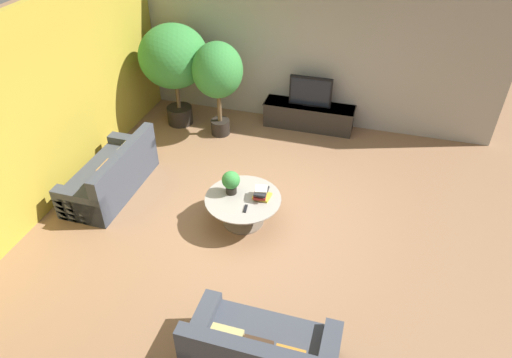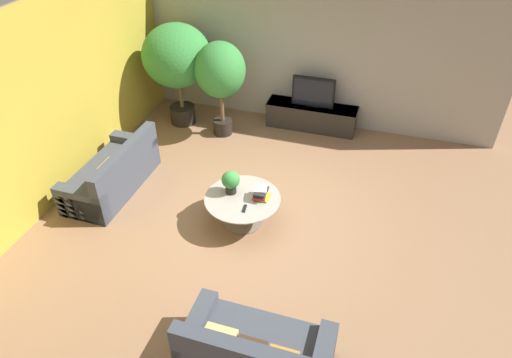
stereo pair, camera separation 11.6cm
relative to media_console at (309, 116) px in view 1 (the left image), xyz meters
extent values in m
plane|color=#8C6647|center=(-0.22, -2.94, -0.26)|extent=(24.00, 24.00, 0.00)
cube|color=#A39E93|center=(-0.22, 0.32, 1.24)|extent=(7.40, 0.12, 3.00)
cube|color=gold|center=(-3.48, -2.74, 1.24)|extent=(0.12, 7.40, 3.00)
cube|color=#2D2823|center=(0.00, 0.00, -0.01)|extent=(1.77, 0.48, 0.50)
cube|color=#2D2823|center=(0.00, 0.00, 0.23)|extent=(1.81, 0.50, 0.02)
cube|color=black|center=(0.00, 0.00, 0.53)|extent=(0.83, 0.08, 0.59)
cube|color=black|center=(0.00, -0.04, 0.53)|extent=(0.76, 0.00, 0.53)
cube|color=black|center=(0.00, 0.00, 0.25)|extent=(0.25, 0.13, 0.02)
cylinder|color=#756656|center=(-0.40, -3.11, -0.25)|extent=(0.63, 0.63, 0.02)
cylinder|color=#756656|center=(-0.40, -3.11, -0.04)|extent=(0.10, 0.10, 0.44)
cylinder|color=gray|center=(-0.40, -3.11, 0.19)|extent=(1.14, 1.14, 0.02)
cube|color=#3D424C|center=(-2.76, -2.97, -0.05)|extent=(0.84, 1.81, 0.42)
cube|color=#3D424C|center=(-2.42, -2.97, 0.37)|extent=(0.16, 1.81, 0.42)
cube|color=#3D424C|center=(-2.76, -2.17, 0.01)|extent=(0.84, 0.20, 0.54)
cube|color=#3D424C|center=(-2.76, -3.78, 0.01)|extent=(0.84, 0.20, 0.54)
cube|color=tan|center=(-2.58, -2.67, 0.30)|extent=(0.13, 0.32, 0.29)
cube|color=orange|center=(-2.58, -3.27, 0.32)|extent=(0.18, 0.35, 0.33)
cube|color=#3D424C|center=(0.53, -5.34, -0.05)|extent=(1.61, 0.84, 0.42)
cube|color=#3D424C|center=(-0.17, -5.34, 0.01)|extent=(0.20, 0.84, 0.54)
cube|color=orange|center=(0.87, -5.52, 0.30)|extent=(0.30, 0.16, 0.28)
cube|color=#422D1E|center=(0.53, -5.52, 0.30)|extent=(0.31, 0.14, 0.28)
cube|color=tan|center=(0.20, -5.52, 0.31)|extent=(0.34, 0.16, 0.32)
cylinder|color=black|center=(-2.57, -0.57, -0.08)|extent=(0.51, 0.51, 0.35)
cylinder|color=brown|center=(-2.57, -0.57, 0.33)|extent=(0.08, 0.08, 0.48)
ellipsoid|color=#337F38|center=(-2.57, -0.57, 1.17)|extent=(1.31, 1.31, 1.20)
cylinder|color=black|center=(-1.62, -0.75, -0.11)|extent=(0.37, 0.37, 0.29)
cylinder|color=brown|center=(-1.62, -0.75, 0.30)|extent=(0.08, 0.08, 0.53)
ellipsoid|color=#337F38|center=(-1.62, -0.75, 1.08)|extent=(0.94, 0.94, 1.04)
cylinder|color=black|center=(-0.60, -3.04, 0.26)|extent=(0.16, 0.16, 0.12)
sphere|color=#337F38|center=(-0.60, -3.04, 0.43)|extent=(0.27, 0.27, 0.27)
cube|color=gold|center=(-0.13, -3.01, 0.21)|extent=(0.26, 0.24, 0.03)
cube|color=#A32823|center=(-0.16, -3.03, 0.25)|extent=(0.22, 0.26, 0.04)
cube|color=#2D4C84|center=(-0.14, -3.01, 0.29)|extent=(0.18, 0.19, 0.04)
cube|color=#232326|center=(-0.13, -3.03, 0.32)|extent=(0.18, 0.26, 0.03)
cube|color=beige|center=(-0.14, -3.02, 0.35)|extent=(0.21, 0.21, 0.03)
cube|color=black|center=(-0.28, -3.34, 0.21)|extent=(0.06, 0.16, 0.02)
camera|label=1|loc=(1.27, -8.10, 4.47)|focal=32.00mm
camera|label=2|loc=(1.38, -8.06, 4.47)|focal=32.00mm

